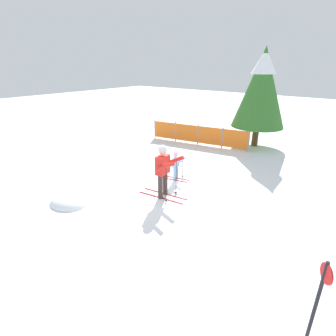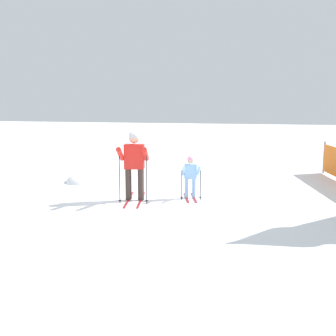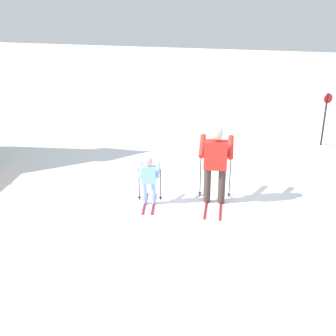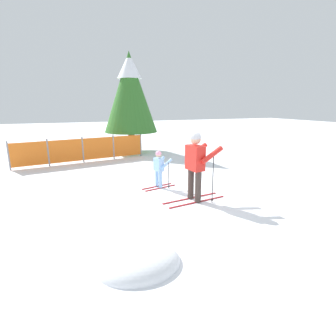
{
  "view_description": "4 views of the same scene",
  "coord_description": "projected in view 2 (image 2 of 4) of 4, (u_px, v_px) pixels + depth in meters",
  "views": [
    {
      "loc": [
        4.78,
        -5.8,
        3.88
      ],
      "look_at": [
        0.15,
        0.08,
        0.86
      ],
      "focal_mm": 28.0,
      "sensor_mm": 36.0,
      "label": 1
    },
    {
      "loc": [
        9.59,
        2.45,
        2.42
      ],
      "look_at": [
        -0.29,
        0.54,
        0.73
      ],
      "focal_mm": 45.0,
      "sensor_mm": 36.0,
      "label": 2
    },
    {
      "loc": [
        -7.71,
        -1.5,
        3.92
      ],
      "look_at": [
        0.2,
        0.83,
        0.64
      ],
      "focal_mm": 45.0,
      "sensor_mm": 36.0,
      "label": 3
    },
    {
      "loc": [
        -2.61,
        -5.51,
        2.26
      ],
      "look_at": [
        -0.23,
        0.58,
        0.67
      ],
      "focal_mm": 28.0,
      "sensor_mm": 36.0,
      "label": 4
    }
  ],
  "objects": [
    {
      "name": "skier_adult",
      "position": [
        134.0,
        159.0,
        9.85
      ],
      "size": [
        1.6,
        0.77,
        1.66
      ],
      "rotation": [
        0.0,
        0.0,
        0.15
      ],
      "color": "maroon",
      "rests_on": "ground_plane"
    },
    {
      "name": "skier_child",
      "position": [
        190.0,
        174.0,
        10.13
      ],
      "size": [
        1.0,
        0.52,
        1.04
      ],
      "rotation": [
        0.0,
        0.0,
        0.24
      ],
      "color": "maroon",
      "rests_on": "ground_plane"
    },
    {
      "name": "ground_plane",
      "position": [
        144.0,
        199.0,
        10.15
      ],
      "size": [
        60.0,
        60.0,
        0.0
      ],
      "primitive_type": "plane",
      "color": "white"
    },
    {
      "name": "snow_mound",
      "position": [
        85.0,
        181.0,
        12.29
      ],
      "size": [
        1.25,
        1.06,
        0.5
      ],
      "primitive_type": "ellipsoid",
      "color": "white",
      "rests_on": "ground_plane"
    }
  ]
}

